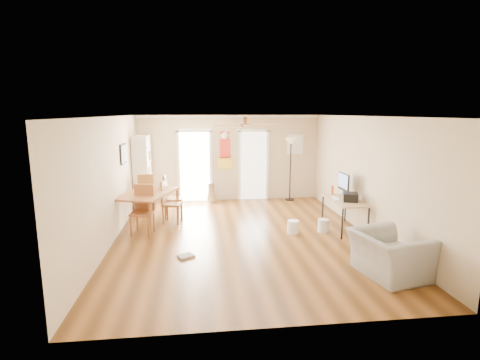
{
  "coord_description": "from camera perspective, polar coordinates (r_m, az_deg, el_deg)",
  "views": [
    {
      "loc": [
        -0.96,
        -7.66,
        2.68
      ],
      "look_at": [
        0.0,
        0.6,
        1.15
      ],
      "focal_mm": 27.56,
      "sensor_mm": 36.0,
      "label": 1
    }
  ],
  "objects": [
    {
      "name": "dining_chair_near",
      "position": [
        8.44,
        -14.95,
        -4.58
      ],
      "size": [
        0.53,
        0.53,
        1.09
      ],
      "primitive_type": null,
      "rotation": [
        0.0,
        0.0,
        -0.2
      ],
      "color": "brown",
      "rests_on": "floor"
    },
    {
      "name": "wastebasket_a",
      "position": [
        8.4,
        8.22,
        -7.22
      ],
      "size": [
        0.31,
        0.31,
        0.3
      ],
      "primitive_type": "cylinder",
      "rotation": [
        0.0,
        0.0,
        0.23
      ],
      "color": "white",
      "rests_on": "floor"
    },
    {
      "name": "imac",
      "position": [
        9.07,
        15.73,
        -0.72
      ],
      "size": [
        0.11,
        0.6,
        0.56
      ],
      "primitive_type": null,
      "rotation": [
        0.0,
        0.0,
        0.04
      ],
      "color": "black",
      "rests_on": "computer_desk"
    },
    {
      "name": "kitchen_doorway",
      "position": [
        11.26,
        -7.02,
        2.03
      ],
      "size": [
        0.9,
        0.1,
        2.1
      ],
      "primitive_type": null,
      "color": "white",
      "rests_on": "wall_back"
    },
    {
      "name": "dining_chair_right_b",
      "position": [
        9.18,
        -10.46,
        -3.35
      ],
      "size": [
        0.51,
        0.51,
        1.04
      ],
      "primitive_type": null,
      "rotation": [
        0.0,
        0.0,
        1.36
      ],
      "color": "brown",
      "rests_on": "floor"
    },
    {
      "name": "dining_chair_right_a",
      "position": [
        9.6,
        -10.3,
        -2.52
      ],
      "size": [
        0.46,
        0.46,
        1.11
      ],
      "primitive_type": null,
      "rotation": [
        0.0,
        0.0,
        1.58
      ],
      "color": "#AA6A37",
      "rests_on": "floor"
    },
    {
      "name": "ceiling",
      "position": [
        7.72,
        0.52,
        9.83
      ],
      "size": [
        5.5,
        7.0,
        0.0
      ],
      "primitive_type": null,
      "color": "silver",
      "rests_on": "floor"
    },
    {
      "name": "dining_table",
      "position": [
        8.99,
        -14.06,
        -4.47
      ],
      "size": [
        1.48,
        1.9,
        0.83
      ],
      "primitive_type": null,
      "rotation": [
        0.0,
        0.0,
        -0.32
      ],
      "color": "olive",
      "rests_on": "floor"
    },
    {
      "name": "wall_back",
      "position": [
        11.28,
        -1.7,
        3.4
      ],
      "size": [
        5.5,
        0.04,
        2.6
      ],
      "primitive_type": null,
      "color": "beige",
      "rests_on": "floor"
    },
    {
      "name": "crown_molding",
      "position": [
        7.72,
        0.52,
        9.54
      ],
      "size": [
        5.5,
        7.0,
        0.08
      ],
      "primitive_type": null,
      "color": "white",
      "rests_on": "wall_back"
    },
    {
      "name": "wall_decal",
      "position": [
        11.22,
        -2.33,
        4.65
      ],
      "size": [
        0.46,
        0.03,
        1.1
      ],
      "primitive_type": "cube",
      "color": "red",
      "rests_on": "wall_back"
    },
    {
      "name": "floor",
      "position": [
        8.17,
        0.49,
        -8.72
      ],
      "size": [
        7.0,
        7.0,
        0.0
      ],
      "primitive_type": "plane",
      "color": "brown",
      "rests_on": "ground"
    },
    {
      "name": "framed_poster",
      "position": [
        9.28,
        -17.6,
        3.88
      ],
      "size": [
        0.04,
        0.66,
        0.48
      ],
      "primitive_type": "cube",
      "color": "black",
      "rests_on": "wall_left"
    },
    {
      "name": "ceiling_fan",
      "position": [
        7.42,
        0.81,
        8.5
      ],
      "size": [
        1.24,
        1.24,
        0.2
      ],
      "primitive_type": null,
      "color": "#593819",
      "rests_on": "ceiling"
    },
    {
      "name": "torchiere_lamp",
      "position": [
        11.37,
        7.8,
        1.62
      ],
      "size": [
        0.37,
        0.37,
        1.91
      ],
      "primitive_type": null,
      "rotation": [
        0.0,
        0.0,
        0.02
      ],
      "color": "black",
      "rests_on": "floor"
    },
    {
      "name": "wall_left",
      "position": [
        7.98,
        -19.48,
        -0.13
      ],
      "size": [
        0.04,
        7.0,
        2.6
      ],
      "primitive_type": null,
      "color": "beige",
      "rests_on": "floor"
    },
    {
      "name": "wastebasket_b",
      "position": [
        8.65,
        12.78,
        -6.88
      ],
      "size": [
        0.32,
        0.32,
        0.29
      ],
      "primitive_type": "cylinder",
      "rotation": [
        0.0,
        0.0,
        -0.33
      ],
      "color": "white",
      "rests_on": "floor"
    },
    {
      "name": "computer_desk",
      "position": [
        8.84,
        15.8,
        -5.22
      ],
      "size": [
        0.66,
        1.32,
        0.71
      ],
      "primitive_type": null,
      "color": "tan",
      "rests_on": "floor"
    },
    {
      "name": "bookshelf",
      "position": [
        10.82,
        -14.87,
        1.25
      ],
      "size": [
        0.5,
        0.95,
        2.04
      ],
      "primitive_type": null,
      "rotation": [
        0.0,
        0.0,
        0.1
      ],
      "color": "silver",
      "rests_on": "floor"
    },
    {
      "name": "trash_can",
      "position": [
        11.13,
        -4.45,
        -1.92
      ],
      "size": [
        0.36,
        0.36,
        0.61
      ],
      "primitive_type": "cylinder",
      "rotation": [
        0.0,
        0.0,
        0.32
      ],
      "color": "#B1B0B3",
      "rests_on": "floor"
    },
    {
      "name": "wall_front",
      "position": [
        4.48,
        6.09,
        -7.58
      ],
      "size": [
        5.5,
        0.04,
        2.6
      ],
      "primitive_type": null,
      "color": "beige",
      "rests_on": "floor"
    },
    {
      "name": "ac_grille",
      "position": [
        11.57,
        8.52,
        5.46
      ],
      "size": [
        0.5,
        0.04,
        0.6
      ],
      "primitive_type": "cube",
      "color": "white",
      "rests_on": "wall_back"
    },
    {
      "name": "orange_bottle",
      "position": [
        9.28,
        14.09,
        -1.48
      ],
      "size": [
        0.09,
        0.09,
        0.21
      ],
      "primitive_type": "cylinder",
      "rotation": [
        0.0,
        0.0,
        0.27
      ],
      "color": "orange",
      "rests_on": "computer_desk"
    },
    {
      "name": "dining_chair_far",
      "position": [
        10.39,
        -14.18,
        -1.87
      ],
      "size": [
        0.44,
        0.44,
        1.05
      ],
      "primitive_type": null,
      "rotation": [
        0.0,
        0.0,
        3.17
      ],
      "color": "#9F6D33",
      "rests_on": "floor"
    },
    {
      "name": "armchair",
      "position": [
        6.67,
        22.04,
        -10.67
      ],
      "size": [
        1.19,
        1.3,
        0.73
      ],
      "primitive_type": "imported",
      "rotation": [
        0.0,
        0.0,
        1.77
      ],
      "color": "gray",
      "rests_on": "floor"
    },
    {
      "name": "floor_cloth",
      "position": [
        7.14,
        -8.36,
        -11.58
      ],
      "size": [
        0.35,
        0.32,
        0.04
      ],
      "primitive_type": "cube",
      "rotation": [
        0.0,
        0.0,
        0.47
      ],
      "color": "gray",
      "rests_on": "floor"
    },
    {
      "name": "wall_right",
      "position": [
        8.62,
        18.97,
        0.64
      ],
      "size": [
        0.04,
        7.0,
        2.6
      ],
      "primitive_type": null,
      "color": "beige",
      "rests_on": "floor"
    },
    {
      "name": "keyboard",
      "position": [
        8.82,
        14.57,
        -2.77
      ],
      "size": [
        0.22,
        0.42,
        0.02
      ],
      "primitive_type": "cube",
      "rotation": [
        0.0,
        0.0,
        -0.23
      ],
      "color": "white",
      "rests_on": "computer_desk"
    },
    {
      "name": "bathroom_doorway",
      "position": [
        11.39,
        2.08,
        2.2
      ],
      "size": [
        0.8,
        0.1,
        2.1
      ],
      "primitive_type": null,
      "color": "white",
      "rests_on": "wall_back"
    },
    {
      "name": "printer",
      "position": [
        8.66,
        16.74,
        -2.54
      ],
      "size": [
        0.41,
        0.44,
        0.19
      ],
      "primitive_type": "cube",
      "rotation": [
        0.0,
        0.0,
        -0.35
      ],
      "color": "black",
      "rests_on": "computer_desk"
    }
  ]
}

